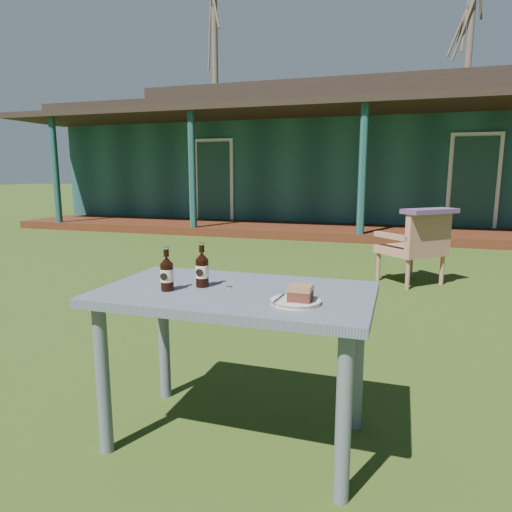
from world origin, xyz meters
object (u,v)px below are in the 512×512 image
(cafe_table, at_px, (236,312))
(armchair_left, at_px, (416,244))
(plate, at_px, (296,301))
(cola_bottle_far, at_px, (167,273))
(cake_slice, at_px, (300,293))
(cola_bottle_near, at_px, (202,269))

(cafe_table, relative_size, armchair_left, 1.47)
(plate, height_order, cola_bottle_far, cola_bottle_far)
(cake_slice, height_order, cola_bottle_far, cola_bottle_far)
(cola_bottle_far, bearing_deg, cola_bottle_near, 43.21)
(cafe_table, height_order, cola_bottle_near, cola_bottle_near)
(cake_slice, xyz_separation_m, armchair_left, (0.54, 3.58, -0.31))
(armchair_left, bearing_deg, cake_slice, -98.58)
(cola_bottle_near, bearing_deg, plate, -15.95)
(cake_slice, bearing_deg, cafe_table, 158.04)
(cake_slice, relative_size, cola_bottle_far, 0.47)
(cafe_table, distance_m, cola_bottle_near, 0.24)
(cake_slice, bearing_deg, cola_bottle_near, 164.14)
(plate, xyz_separation_m, cake_slice, (0.02, -0.00, 0.04))
(cola_bottle_near, height_order, armchair_left, cola_bottle_near)
(cafe_table, height_order, cola_bottle_far, cola_bottle_far)
(plate, relative_size, cola_bottle_near, 1.01)
(plate, bearing_deg, cola_bottle_near, 164.05)
(cake_slice, xyz_separation_m, cola_bottle_far, (-0.60, 0.03, 0.03))
(cafe_table, bearing_deg, cake_slice, -21.96)
(cafe_table, bearing_deg, plate, -22.48)
(plate, height_order, armchair_left, armchair_left)
(cafe_table, height_order, cake_slice, cake_slice)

